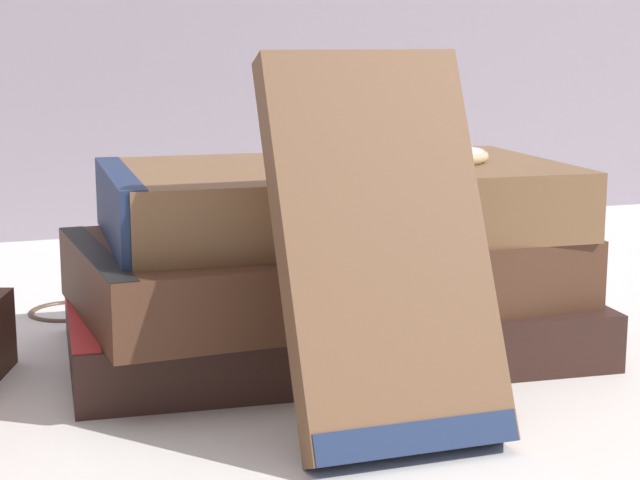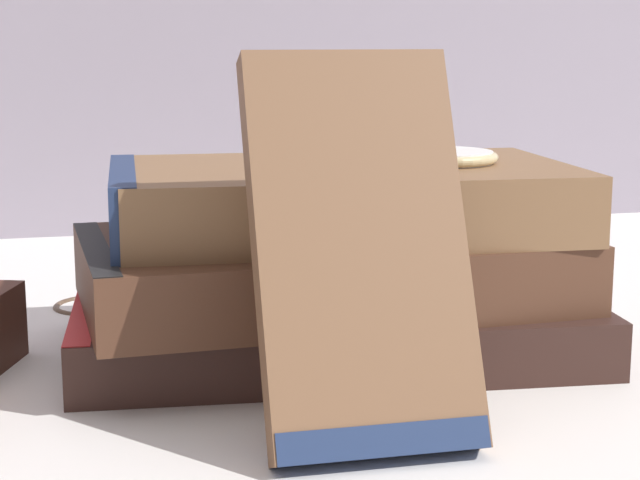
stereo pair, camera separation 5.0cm
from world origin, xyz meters
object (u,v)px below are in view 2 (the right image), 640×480
(book_flat_middle, at_px, (317,269))
(pocket_watch, at_px, (444,157))
(book_flat_bottom, at_px, (321,324))
(book_flat_top, at_px, (327,199))
(book_leaning_front, at_px, (362,263))
(reading_glasses, at_px, (141,298))

(book_flat_middle, distance_m, pocket_watch, 0.08)
(book_flat_middle, bearing_deg, book_flat_bottom, 62.57)
(book_flat_top, distance_m, book_leaning_front, 0.12)
(book_flat_top, xyz_separation_m, book_leaning_front, (-0.01, -0.11, -0.01))
(pocket_watch, bearing_deg, book_flat_middle, -175.68)
(reading_glasses, bearing_deg, book_flat_bottom, -68.52)
(reading_glasses, bearing_deg, book_leaning_front, -85.48)
(book_flat_bottom, height_order, book_flat_middle, book_flat_middle)
(book_flat_middle, xyz_separation_m, book_flat_top, (0.01, 0.01, 0.03))
(book_flat_bottom, height_order, pocket_watch, pocket_watch)
(pocket_watch, bearing_deg, book_leaning_front, -122.97)
(book_flat_top, relative_size, book_leaning_front, 1.48)
(book_flat_bottom, height_order, book_leaning_front, book_leaning_front)
(book_flat_middle, height_order, book_flat_top, book_flat_top)
(book_flat_bottom, bearing_deg, pocket_watch, 1.43)
(book_flat_bottom, xyz_separation_m, pocket_watch, (0.06, -0.00, 0.08))
(book_flat_bottom, distance_m, reading_glasses, 0.15)
(book_flat_middle, height_order, pocket_watch, pocket_watch)
(book_flat_middle, relative_size, book_flat_top, 1.08)
(pocket_watch, bearing_deg, book_flat_bottom, 177.01)
(book_flat_bottom, distance_m, book_leaning_front, 0.13)
(book_leaning_front, height_order, pocket_watch, book_leaning_front)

